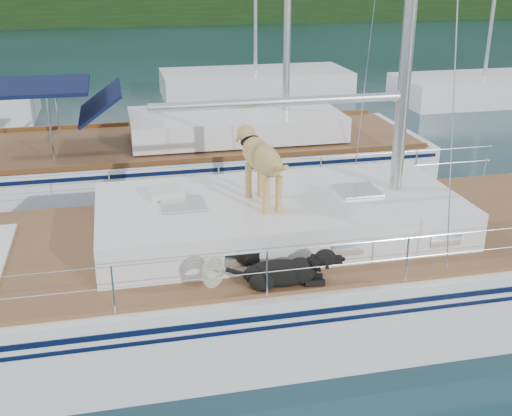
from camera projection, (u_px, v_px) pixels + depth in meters
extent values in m
plane|color=black|center=(227.00, 313.00, 9.76)|extent=(120.00, 120.00, 0.00)
cube|color=#595147|center=(126.00, 16.00, 51.51)|extent=(92.00, 1.00, 1.20)
cube|color=white|center=(226.00, 284.00, 9.57)|extent=(12.00, 3.80, 1.40)
cube|color=brown|center=(225.00, 239.00, 9.31)|extent=(11.52, 3.50, 0.06)
cube|color=white|center=(279.00, 215.00, 9.36)|extent=(5.20, 2.50, 0.55)
cylinder|color=silver|center=(281.00, 102.00, 8.75)|extent=(3.60, 0.12, 0.12)
cylinder|color=silver|center=(251.00, 253.00, 7.50)|extent=(10.56, 0.01, 0.01)
cylinder|color=silver|center=(207.00, 165.00, 10.68)|extent=(10.56, 0.01, 0.01)
cube|color=blue|center=(232.00, 203.00, 10.54)|extent=(0.70, 0.52, 0.05)
cube|color=silver|center=(165.00, 193.00, 9.28)|extent=(0.53, 0.46, 0.12)
torus|color=#C1BB99|center=(213.00, 269.00, 7.58)|extent=(0.40, 0.26, 0.38)
cube|color=white|center=(185.00, 169.00, 14.94)|extent=(11.00, 3.50, 1.30)
cube|color=brown|center=(184.00, 142.00, 14.70)|extent=(10.56, 3.29, 0.06)
cube|color=white|center=(235.00, 124.00, 14.82)|extent=(4.80, 2.30, 0.55)
cube|color=#0D153A|center=(31.00, 86.00, 13.54)|extent=(2.40, 2.30, 0.08)
cube|color=white|center=(255.00, 85.00, 24.96)|extent=(7.20, 3.00, 1.10)
cube|color=white|center=(482.00, 91.00, 23.85)|extent=(6.40, 3.00, 1.10)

